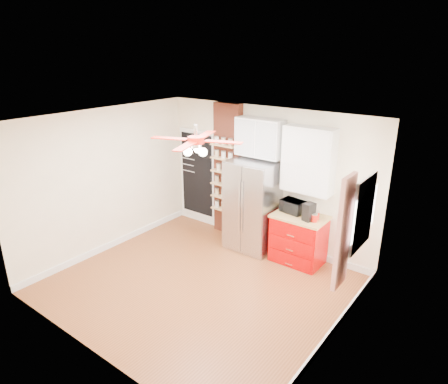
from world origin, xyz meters
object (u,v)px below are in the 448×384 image
Objects in this scene: ceiling_fan at (196,140)px; coffee_maker at (309,212)px; toaster_oven at (293,206)px; red_cabinet at (298,239)px; pantry_jar_oats at (219,167)px; canister_left at (314,218)px; fridge at (252,206)px.

ceiling_fan is 2.38m from coffee_maker.
ceiling_fan reaches higher than toaster_oven.
toaster_oven is at bearing 173.30° from coffee_maker.
pantry_jar_oats reaches higher than red_cabinet.
canister_left is (0.10, 0.02, -0.09)m from coffee_maker.
toaster_oven is at bearing 161.52° from red_cabinet.
red_cabinet is 2.27× the size of toaster_oven.
canister_left is at bearing -1.21° from fridge.
red_cabinet is 0.60m from canister_left.
toaster_oven is 1.76m from pantry_jar_oats.
fridge is at bearing 178.79° from canister_left.
coffee_maker is at bearing -171.12° from canister_left.
coffee_maker is 2.49× the size of pantry_jar_oats.
coffee_maker reaches higher than toaster_oven.
canister_left is (1.27, -0.03, 0.09)m from fridge.
ceiling_fan is 2.36m from toaster_oven.
ceiling_fan is (-0.92, -1.68, 1.97)m from red_cabinet.
fridge reaches higher than pantry_jar_oats.
ceiling_fan is at bearing -88.24° from fridge.
pantry_jar_oats is (-2.10, 0.19, 0.38)m from coffee_maker.
canister_left is at bearing 52.74° from ceiling_fan.
coffee_maker reaches higher than canister_left.
ceiling_fan is (0.05, -1.63, 1.55)m from fridge.
pantry_jar_oats reaches higher than toaster_oven.
toaster_oven reaches higher than canister_left.
fridge is at bearing 91.76° from ceiling_fan.
red_cabinet is at bearing 170.51° from coffee_maker.
pantry_jar_oats is at bearing 175.40° from canister_left.
fridge is 1.86× the size of red_cabinet.
toaster_oven is 0.51m from canister_left.
fridge is at bearing -9.21° from pantry_jar_oats.
pantry_jar_oats is (-0.98, 1.78, -0.99)m from ceiling_fan.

